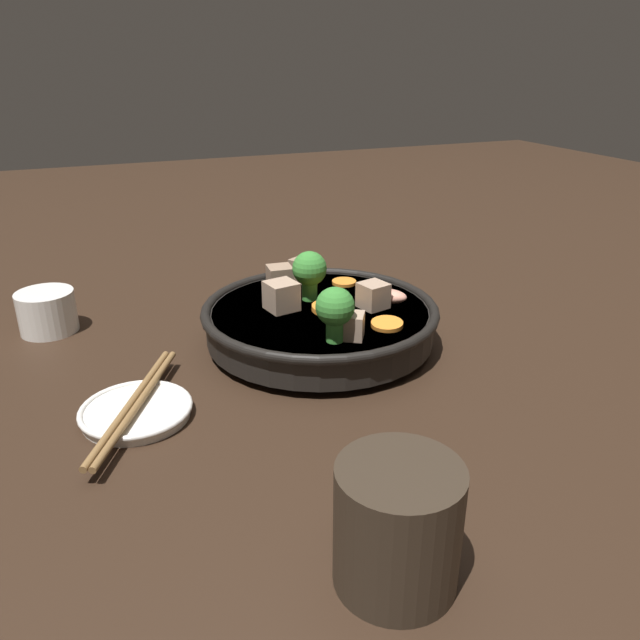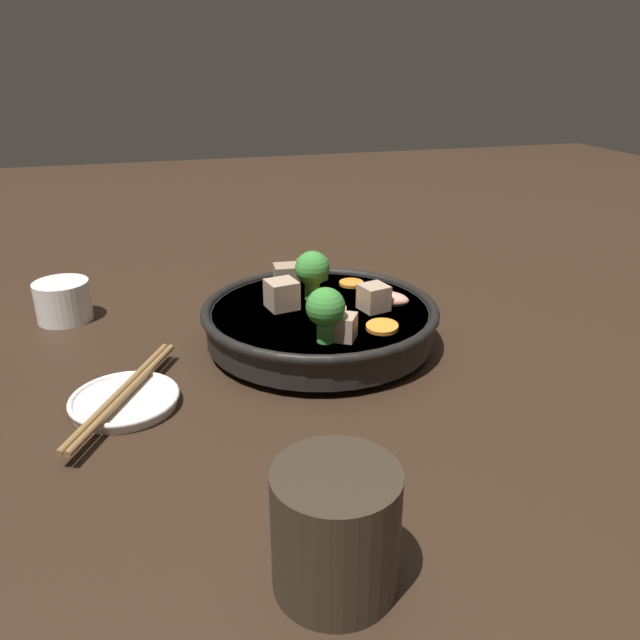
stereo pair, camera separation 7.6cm
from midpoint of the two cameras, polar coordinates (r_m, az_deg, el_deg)
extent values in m
plane|color=black|center=(0.77, -2.81, -2.25)|extent=(3.00, 3.00, 0.00)
cylinder|color=black|center=(0.77, -2.82, -1.92)|extent=(0.15, 0.15, 0.01)
cylinder|color=black|center=(0.76, -2.86, -0.32)|extent=(0.28, 0.28, 0.04)
torus|color=black|center=(0.75, -2.88, 0.97)|extent=(0.29, 0.29, 0.01)
cylinder|color=brown|center=(0.76, -2.87, 0.26)|extent=(0.26, 0.26, 0.02)
cylinder|color=orange|center=(0.70, 3.09, -0.46)|extent=(0.05, 0.05, 0.01)
cylinder|color=orange|center=(0.75, -2.06, 1.02)|extent=(0.06, 0.06, 0.01)
cylinder|color=orange|center=(0.84, -0.38, 3.43)|extent=(0.03, 0.03, 0.00)
cylinder|color=green|center=(0.67, -1.90, -1.01)|extent=(0.02, 0.02, 0.03)
sphere|color=#388433|center=(0.65, -1.93, 1.17)|extent=(0.04, 0.04, 0.04)
cylinder|color=green|center=(0.78, -4.03, 2.69)|extent=(0.02, 0.02, 0.03)
sphere|color=#388433|center=(0.77, -4.09, 4.64)|extent=(0.04, 0.04, 0.04)
cube|color=#9E7F66|center=(0.82, -6.36, 3.82)|extent=(0.03, 0.03, 0.03)
cube|color=tan|center=(0.67, -0.03, -0.54)|extent=(0.04, 0.04, 0.03)
cube|color=tan|center=(0.75, 2.02, 2.21)|extent=(0.04, 0.04, 0.03)
cube|color=tan|center=(0.75, -6.46, 2.15)|extent=(0.04, 0.04, 0.03)
cube|color=#9E7F66|center=(0.85, -4.06, 4.55)|extent=(0.04, 0.04, 0.03)
ellipsoid|color=#EA9E84|center=(0.77, 3.35, 2.14)|extent=(0.05, 0.06, 0.02)
cylinder|color=white|center=(0.66, -19.69, -8.10)|extent=(0.10, 0.10, 0.01)
torus|color=white|center=(0.66, -19.75, -7.73)|extent=(0.11, 0.11, 0.01)
cylinder|color=white|center=(0.89, -25.98, 0.63)|extent=(0.07, 0.07, 0.05)
cylinder|color=brown|center=(0.88, -26.16, 1.60)|extent=(0.06, 0.06, 0.00)
cylinder|color=#33281E|center=(0.43, 1.86, -18.49)|extent=(0.09, 0.09, 0.09)
torus|color=#33281E|center=(0.46, -0.37, -14.79)|extent=(0.05, 0.01, 0.05)
cylinder|color=olive|center=(0.65, -20.14, -7.20)|extent=(0.19, 0.11, 0.01)
cylinder|color=olive|center=(0.65, -19.50, -7.27)|extent=(0.19, 0.11, 0.01)
camera|label=1|loc=(0.04, -92.86, -1.23)|focal=35.00mm
camera|label=2|loc=(0.04, 87.14, 1.23)|focal=35.00mm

